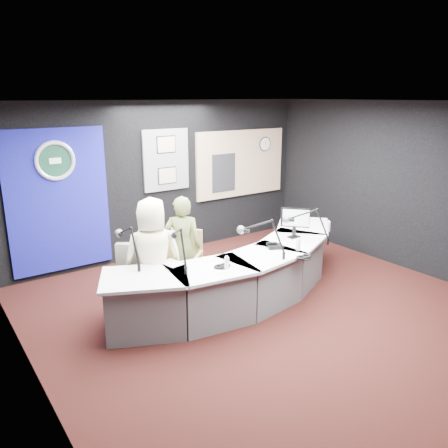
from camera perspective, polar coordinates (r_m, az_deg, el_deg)
ground at (r=6.36m, az=5.74°, el=-10.93°), size 6.00×6.00×0.00m
ceiling at (r=5.67m, az=6.55°, el=15.17°), size 6.00×6.00×0.02m
wall_back at (r=8.30m, az=-7.68°, el=5.65°), size 6.00×0.02×2.80m
wall_left at (r=4.56m, az=-23.68°, el=-4.26°), size 0.02×6.00×2.80m
wall_right at (r=8.12m, az=22.33°, el=4.36°), size 0.02×6.00×2.80m
broadcast_desk at (r=6.56m, az=2.34°, el=-6.38°), size 4.50×1.90×0.75m
backdrop_panel at (r=7.63m, az=-20.26°, el=2.73°), size 1.60×0.05×2.30m
agency_seal at (r=7.48m, az=-20.66°, el=7.52°), size 0.63×0.07×0.63m
seal_center at (r=7.49m, az=-20.67°, el=7.53°), size 0.48×0.01×0.48m
pinboard at (r=8.24m, az=-7.37°, el=8.06°), size 0.90×0.04×1.10m
framed_photo_upper at (r=8.18m, az=-7.34°, el=9.98°), size 0.34×0.02×0.27m
framed_photo_lower at (r=8.26m, az=-7.20°, el=6.11°), size 0.34×0.02×0.27m
booth_window_frame at (r=9.18m, az=2.16°, el=7.72°), size 2.12×0.06×1.32m
booth_glow at (r=9.17m, az=2.20°, el=7.72°), size 2.00×0.02×1.20m
equipment_rack at (r=8.91m, az=-0.05°, el=6.51°), size 0.55×0.02×0.75m
wall_clock at (r=9.49m, az=5.23°, el=10.07°), size 0.28×0.01×0.28m
armchair_left at (r=6.19m, az=-8.86°, el=-7.00°), size 0.75×0.75×0.95m
armchair_right at (r=6.67m, az=-5.22°, el=-5.25°), size 0.74×0.74×0.93m
draped_jacket at (r=6.23m, az=-11.17°, el=-5.51°), size 0.45×0.39×0.70m
person_man at (r=6.07m, az=-8.99°, el=-4.14°), size 0.92×0.76×1.61m
person_woman at (r=6.57m, az=-5.28°, el=-2.88°), size 0.66×0.62×1.51m
computer_monitor at (r=6.97m, az=8.97°, el=0.81°), size 0.28×0.31×0.27m
desk_phone at (r=6.53m, az=6.49°, el=-2.84°), size 0.26×0.25×0.05m
headphones_near at (r=6.19m, az=10.10°, el=-4.13°), size 0.21×0.21×0.03m
headphones_far at (r=5.78m, az=-0.24°, el=-5.36°), size 0.22×0.22×0.04m
paper_stack at (r=5.97m, az=-6.66°, el=-4.93°), size 0.26×0.33×0.00m
notepad at (r=5.76m, az=-0.10°, el=-5.60°), size 0.34×0.39×0.00m
boom_mic_a at (r=5.93m, az=-12.08°, el=-2.28°), size 0.16×0.74×0.60m
boom_mic_b at (r=5.77m, az=-5.80°, el=-2.49°), size 0.27×0.72×0.60m
boom_mic_c at (r=6.10m, az=4.88°, el=-1.43°), size 0.44×0.65×0.60m
boom_mic_d at (r=6.75m, az=10.52°, el=0.06°), size 0.52×0.59×0.60m
water_bottles at (r=6.53m, az=7.60°, el=-2.29°), size 2.36×0.45×0.18m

